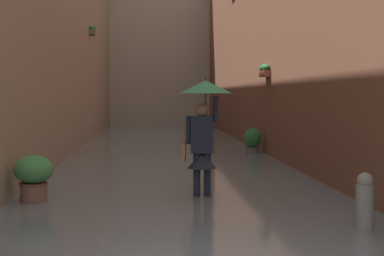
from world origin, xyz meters
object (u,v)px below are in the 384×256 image
Objects in this scene: person_wading at (204,118)px; potted_plant_near_right at (34,177)px; mooring_bollard at (365,204)px; potted_plant_near_left at (252,141)px.

person_wading is 2.54× the size of potted_plant_near_right.
person_wading reaches higher than mooring_bollard.
mooring_bollard is (0.28, 9.92, -0.04)m from potted_plant_near_left.
person_wading is 2.53× the size of potted_plant_near_left.
potted_plant_near_right and potted_plant_near_left have the same top height.
potted_plant_near_left is (-2.14, -7.32, -0.99)m from person_wading.
person_wading is 2.58× the size of mooring_bollard.
potted_plant_near_left is (-4.96, -7.57, -0.04)m from potted_plant_near_right.
person_wading is 3.35m from mooring_bollard.
potted_plant_near_left is 1.02× the size of mooring_bollard.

